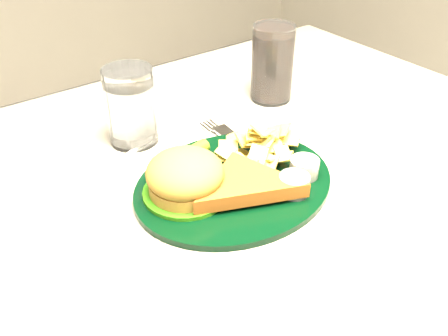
# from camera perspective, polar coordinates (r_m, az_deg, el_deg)

# --- Properties ---
(dinner_plate) EXTENTS (0.28, 0.24, 0.06)m
(dinner_plate) POSITION_cam_1_polar(r_m,az_deg,el_deg) (0.63, 1.20, 0.12)
(dinner_plate) COLOR black
(dinner_plate) RESTS_ON table
(water_glass) EXTENTS (0.08, 0.08, 0.11)m
(water_glass) POSITION_cam_1_polar(r_m,az_deg,el_deg) (0.73, -10.60, 6.95)
(water_glass) COLOR silver
(water_glass) RESTS_ON table
(cola_glass) EXTENTS (0.08, 0.08, 0.13)m
(cola_glass) POSITION_cam_1_polar(r_m,az_deg,el_deg) (0.85, 5.55, 11.81)
(cola_glass) COLOR black
(cola_glass) RESTS_ON table
(fork_napkin) EXTENTS (0.15, 0.19, 0.01)m
(fork_napkin) POSITION_cam_1_polar(r_m,az_deg,el_deg) (0.70, 3.53, 1.33)
(fork_napkin) COLOR white
(fork_napkin) RESTS_ON table
(wrapped_straw) EXTENTS (0.21, 0.14, 0.01)m
(wrapped_straw) POSITION_cam_1_polar(r_m,az_deg,el_deg) (0.71, -11.68, 0.91)
(wrapped_straw) COLOR white
(wrapped_straw) RESTS_ON table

